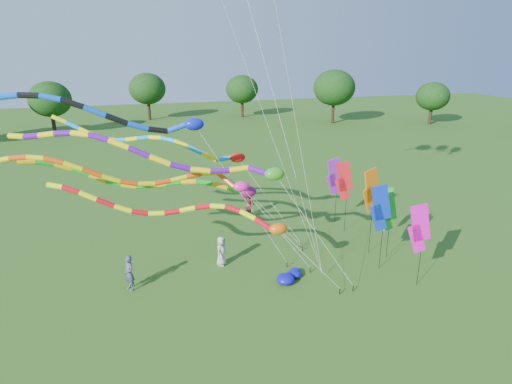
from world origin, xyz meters
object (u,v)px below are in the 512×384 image
object	(u,v)px
blue_nylon_heap	(295,276)
person_a	(221,251)
tube_kite_red	(195,213)
person_b	(129,273)
person_c	(249,204)
tube_kite_orange	(155,177)

from	to	relation	value
blue_nylon_heap	person_a	bearing A→B (deg)	141.73
tube_kite_red	person_b	bearing A→B (deg)	-170.87
tube_kite_red	person_b	xyz separation A→B (m)	(-3.12, 0.68, -2.94)
person_a	person_b	size ratio (longest dim) A/B	0.91
blue_nylon_heap	person_c	world-z (taller)	person_c
tube_kite_orange	person_b	size ratio (longest dim) A/B	7.71
blue_nylon_heap	person_a	xyz separation A→B (m)	(-3.18, 2.51, 0.61)
blue_nylon_heap	person_a	world-z (taller)	person_a
tube_kite_red	person_a	world-z (taller)	tube_kite_red
tube_kite_orange	person_a	distance (m)	5.63
tube_kite_red	person_c	world-z (taller)	tube_kite_red
person_a	person_b	distance (m)	4.82
person_a	person_c	bearing A→B (deg)	11.19
person_a	tube_kite_red	bearing A→B (deg)	178.88
person_a	person_c	distance (m)	7.20
person_b	person_c	xyz separation A→B (m)	(7.98, 7.59, -0.01)
tube_kite_red	tube_kite_orange	xyz separation A→B (m)	(-1.60, 1.01, 1.57)
tube_kite_orange	blue_nylon_heap	world-z (taller)	tube_kite_orange
person_a	blue_nylon_heap	bearing A→B (deg)	-89.74
tube_kite_orange	person_a	xyz separation A→B (m)	(3.15, 0.86, -4.58)
blue_nylon_heap	tube_kite_orange	bearing A→B (deg)	165.45
tube_kite_orange	person_a	bearing A→B (deg)	25.21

